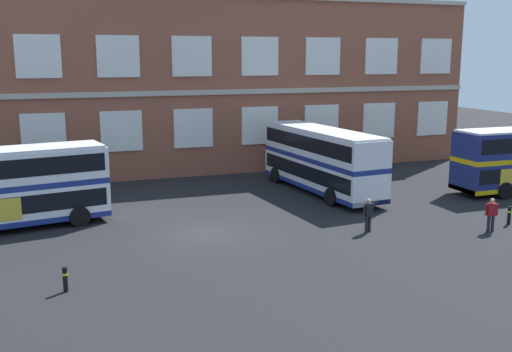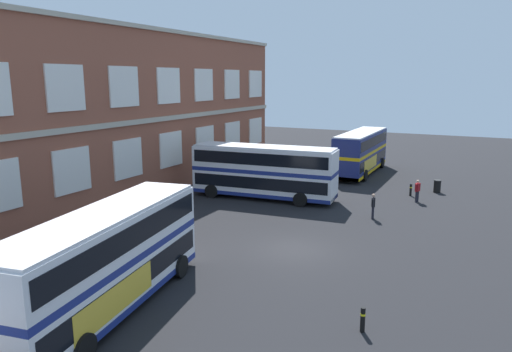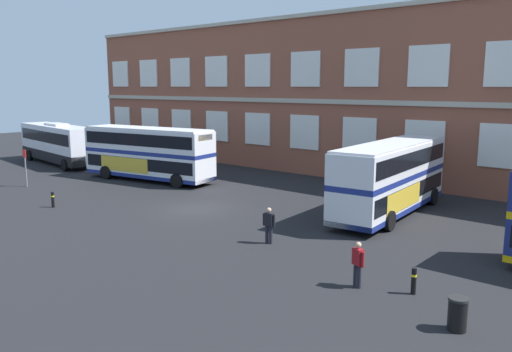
% 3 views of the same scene
% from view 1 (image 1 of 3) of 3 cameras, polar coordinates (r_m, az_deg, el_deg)
% --- Properties ---
extents(ground_plane, '(120.00, 120.00, 0.00)m').
position_cam_1_polar(ground_plane, '(31.38, -5.80, -4.49)').
color(ground_plane, black).
extents(brick_terminal_building, '(55.37, 8.19, 12.85)m').
position_cam_1_polar(brick_terminal_building, '(45.64, -13.51, 8.23)').
color(brick_terminal_building, brown).
rests_on(brick_terminal_building, ground).
extents(double_decker_middle, '(3.60, 11.19, 4.07)m').
position_cam_1_polar(double_decker_middle, '(38.00, 6.27, 1.62)').
color(double_decker_middle, silver).
rests_on(double_decker_middle, ground).
extents(waiting_passenger, '(0.63, 0.36, 1.70)m').
position_cam_1_polar(waiting_passenger, '(31.69, 21.57, -3.35)').
color(waiting_passenger, black).
rests_on(waiting_passenger, ground).
extents(second_passenger, '(0.64, 0.32, 1.70)m').
position_cam_1_polar(second_passenger, '(29.91, 10.68, -3.58)').
color(second_passenger, black).
rests_on(second_passenger, ground).
extents(safety_bollard_west, '(0.19, 0.19, 0.95)m').
position_cam_1_polar(safety_bollard_west, '(33.51, 23.03, -3.46)').
color(safety_bollard_west, black).
rests_on(safety_bollard_west, ground).
extents(safety_bollard_east, '(0.19, 0.19, 0.95)m').
position_cam_1_polar(safety_bollard_east, '(23.38, -17.77, -9.36)').
color(safety_bollard_east, black).
rests_on(safety_bollard_east, ground).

